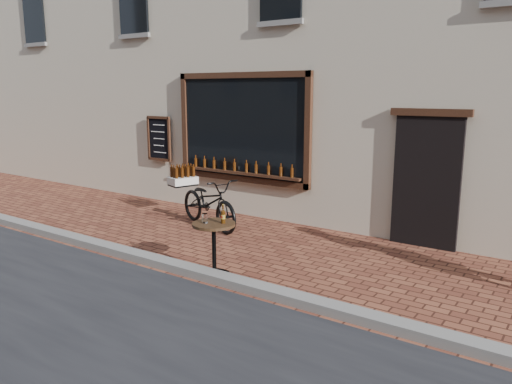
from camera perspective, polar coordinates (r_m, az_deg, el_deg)
The scene contains 4 objects.
ground at distance 6.95m, azimuth -5.82°, elevation -10.56°, with size 90.00×90.00×0.00m, color #5C2B1D.
kerb at distance 7.07m, azimuth -4.77°, elevation -9.62°, with size 90.00×0.25×0.12m, color slate.
cargo_bicycle at distance 9.68m, azimuth -5.52°, elevation -1.07°, with size 2.24×1.27×1.05m.
bistro_table at distance 7.09m, azimuth -4.81°, elevation -5.29°, with size 0.61×0.61×1.05m.
Camera 1 is at (4.22, -4.87, 2.61)m, focal length 35.00 mm.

